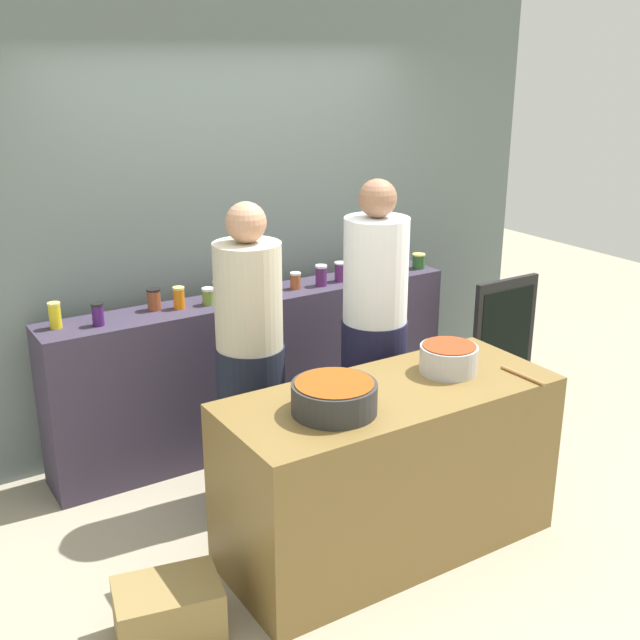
% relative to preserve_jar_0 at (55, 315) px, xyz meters
% --- Properties ---
extents(ground, '(12.00, 12.00, 0.00)m').
position_rel_preserve_jar_0_xyz_m(ground, '(1.22, -1.14, -1.07)').
color(ground, tan).
extents(storefront_wall, '(4.80, 0.12, 3.00)m').
position_rel_preserve_jar_0_xyz_m(storefront_wall, '(1.22, 0.31, 0.43)').
color(storefront_wall, slate).
rests_on(storefront_wall, ground).
extents(display_shelf, '(2.70, 0.36, 1.00)m').
position_rel_preserve_jar_0_xyz_m(display_shelf, '(1.22, -0.04, -0.57)').
color(display_shelf, '#382F43').
rests_on(display_shelf, ground).
extents(prep_table, '(1.70, 0.70, 0.88)m').
position_rel_preserve_jar_0_xyz_m(prep_table, '(1.22, -1.44, -0.63)').
color(prep_table, brown).
rests_on(prep_table, ground).
extents(preserve_jar_0, '(0.07, 0.07, 0.15)m').
position_rel_preserve_jar_0_xyz_m(preserve_jar_0, '(0.00, 0.00, 0.00)').
color(preserve_jar_0, gold).
rests_on(preserve_jar_0, display_shelf).
extents(preserve_jar_1, '(0.07, 0.07, 0.13)m').
position_rel_preserve_jar_0_xyz_m(preserve_jar_1, '(0.21, -0.08, -0.01)').
color(preserve_jar_1, '#3D175A').
rests_on(preserve_jar_1, display_shelf).
extents(preserve_jar_2, '(0.08, 0.08, 0.13)m').
position_rel_preserve_jar_0_xyz_m(preserve_jar_2, '(0.57, 0.02, -0.01)').
color(preserve_jar_2, brown).
rests_on(preserve_jar_2, display_shelf).
extents(preserve_jar_3, '(0.07, 0.07, 0.13)m').
position_rel_preserve_jar_0_xyz_m(preserve_jar_3, '(0.71, -0.04, -0.01)').
color(preserve_jar_3, orange).
rests_on(preserve_jar_3, display_shelf).
extents(preserve_jar_4, '(0.07, 0.07, 0.10)m').
position_rel_preserve_jar_0_xyz_m(preserve_jar_4, '(0.88, -0.06, -0.02)').
color(preserve_jar_4, olive).
rests_on(preserve_jar_4, display_shelf).
extents(preserve_jar_5, '(0.09, 0.09, 0.12)m').
position_rel_preserve_jar_0_xyz_m(preserve_jar_5, '(0.98, -0.03, -0.01)').
color(preserve_jar_5, '#87430E').
rests_on(preserve_jar_5, display_shelf).
extents(preserve_jar_6, '(0.09, 0.09, 0.12)m').
position_rel_preserve_jar_0_xyz_m(preserve_jar_6, '(1.09, -0.06, -0.01)').
color(preserve_jar_6, '#34523A').
rests_on(preserve_jar_6, display_shelf).
extents(preserve_jar_7, '(0.08, 0.08, 0.11)m').
position_rel_preserve_jar_0_xyz_m(preserve_jar_7, '(1.24, -0.10, -0.02)').
color(preserve_jar_7, '#50254E').
rests_on(preserve_jar_7, display_shelf).
extents(preserve_jar_8, '(0.07, 0.07, 0.14)m').
position_rel_preserve_jar_0_xyz_m(preserve_jar_8, '(1.33, -0.04, -0.00)').
color(preserve_jar_8, orange).
rests_on(preserve_jar_8, display_shelf).
extents(preserve_jar_9, '(0.07, 0.07, 0.11)m').
position_rel_preserve_jar_0_xyz_m(preserve_jar_9, '(1.50, -0.06, -0.02)').
color(preserve_jar_9, '#994C27').
rests_on(preserve_jar_9, display_shelf).
extents(preserve_jar_10, '(0.08, 0.08, 0.14)m').
position_rel_preserve_jar_0_xyz_m(preserve_jar_10, '(1.67, -0.08, -0.00)').
color(preserve_jar_10, '#501F54').
rests_on(preserve_jar_10, display_shelf).
extents(preserve_jar_11, '(0.08, 0.08, 0.13)m').
position_rel_preserve_jar_0_xyz_m(preserve_jar_11, '(1.83, -0.06, -0.01)').
color(preserve_jar_11, '#57235C').
rests_on(preserve_jar_11, display_shelf).
extents(preserve_jar_12, '(0.09, 0.09, 0.14)m').
position_rel_preserve_jar_0_xyz_m(preserve_jar_12, '(1.96, -0.07, -0.00)').
color(preserve_jar_12, orange).
rests_on(preserve_jar_12, display_shelf).
extents(preserve_jar_13, '(0.07, 0.07, 0.12)m').
position_rel_preserve_jar_0_xyz_m(preserve_jar_13, '(2.08, -0.07, -0.01)').
color(preserve_jar_13, olive).
rests_on(preserve_jar_13, display_shelf).
extents(preserve_jar_14, '(0.09, 0.09, 0.13)m').
position_rel_preserve_jar_0_xyz_m(preserve_jar_14, '(2.28, -0.09, -0.01)').
color(preserve_jar_14, '#275230').
rests_on(preserve_jar_14, display_shelf).
extents(preserve_jar_15, '(0.09, 0.09, 0.10)m').
position_rel_preserve_jar_0_xyz_m(preserve_jar_15, '(2.48, -0.08, -0.02)').
color(preserve_jar_15, '#285626').
rests_on(preserve_jar_15, display_shelf).
extents(cooking_pot_left, '(0.40, 0.40, 0.15)m').
position_rel_preserve_jar_0_xyz_m(cooking_pot_left, '(0.85, -1.49, -0.12)').
color(cooking_pot_left, '#2D2D2D').
rests_on(cooking_pot_left, prep_table).
extents(cooking_pot_center, '(0.30, 0.30, 0.15)m').
position_rel_preserve_jar_0_xyz_m(cooking_pot_center, '(1.61, -1.41, -0.12)').
color(cooking_pot_center, '#B7B7BC').
rests_on(cooking_pot_center, prep_table).
extents(wooden_spoon, '(0.03, 0.29, 0.02)m').
position_rel_preserve_jar_0_xyz_m(wooden_spoon, '(1.88, -1.67, -0.18)').
color(wooden_spoon, '#9E703D').
rests_on(wooden_spoon, prep_table).
extents(cook_with_tongs, '(0.38, 0.38, 1.72)m').
position_rel_preserve_jar_0_xyz_m(cook_with_tongs, '(0.84, -0.67, -0.29)').
color(cook_with_tongs, black).
rests_on(cook_with_tongs, ground).
extents(cook_in_cap, '(0.38, 0.38, 1.79)m').
position_rel_preserve_jar_0_xyz_m(cook_in_cap, '(1.59, -0.78, -0.26)').
color(cook_in_cap, '#1A1A35').
rests_on(cook_in_cap, ground).
extents(bread_crate, '(0.51, 0.40, 0.27)m').
position_rel_preserve_jar_0_xyz_m(bread_crate, '(0.00, -1.49, -0.94)').
color(bread_crate, olive).
rests_on(bread_crate, ground).
extents(chalkboard_sign, '(0.54, 0.05, 0.99)m').
position_rel_preserve_jar_0_xyz_m(chalkboard_sign, '(2.83, -0.60, -0.57)').
color(chalkboard_sign, black).
rests_on(chalkboard_sign, ground).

